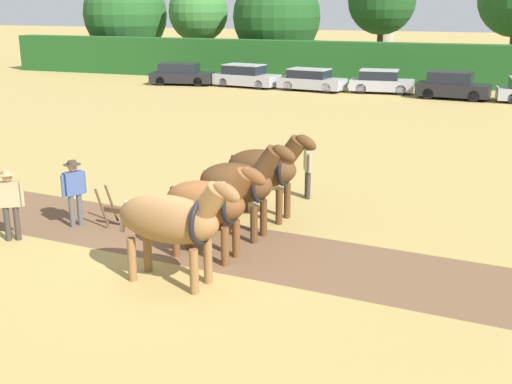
% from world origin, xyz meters
% --- Properties ---
extents(ground_plane, '(240.00, 240.00, 0.00)m').
position_xyz_m(ground_plane, '(0.00, 0.00, 0.00)').
color(ground_plane, '#A88E4C').
extents(plowed_furrow_strip, '(27.44, 5.26, 0.01)m').
position_xyz_m(plowed_furrow_strip, '(-3.78, 1.77, 0.00)').
color(plowed_furrow_strip, brown).
rests_on(plowed_furrow_strip, ground).
extents(hedgerow, '(63.20, 1.49, 2.88)m').
position_xyz_m(hedgerow, '(0.00, 33.88, 1.44)').
color(hedgerow, '#1E511E').
rests_on(hedgerow, ground).
extents(tree_far_left, '(7.22, 7.22, 8.15)m').
position_xyz_m(tree_far_left, '(-24.63, 38.73, 4.54)').
color(tree_far_left, brown).
rests_on(tree_far_left, ground).
extents(tree_left, '(4.99, 4.99, 7.24)m').
position_xyz_m(tree_left, '(-17.73, 38.99, 4.73)').
color(tree_left, brown).
rests_on(tree_left, ground).
extents(tree_center_left, '(6.97, 6.97, 7.90)m').
position_xyz_m(tree_center_left, '(-10.62, 38.33, 4.41)').
color(tree_center_left, '#423323').
rests_on(tree_center_left, ground).
extents(tree_center, '(5.11, 5.11, 8.24)m').
position_xyz_m(tree_center, '(-2.41, 38.80, 5.66)').
color(tree_center, '#4C3823').
rests_on(tree_center, ground).
extents(draft_horse_lead_left, '(2.92, 1.21, 2.38)m').
position_xyz_m(draft_horse_lead_left, '(0.21, -0.86, 1.37)').
color(draft_horse_lead_left, brown).
rests_on(draft_horse_lead_left, ground).
extents(draft_horse_lead_right, '(2.61, 1.15, 2.30)m').
position_xyz_m(draft_horse_lead_right, '(0.34, 0.65, 1.31)').
color(draft_horse_lead_right, brown).
rests_on(draft_horse_lead_right, ground).
extents(draft_horse_trail_left, '(2.66, 1.17, 2.48)m').
position_xyz_m(draft_horse_trail_left, '(0.48, 2.16, 1.38)').
color(draft_horse_trail_left, '#513319').
rests_on(draft_horse_trail_left, ground).
extents(draft_horse_trail_right, '(2.64, 1.18, 2.44)m').
position_xyz_m(draft_horse_trail_right, '(0.61, 3.67, 1.39)').
color(draft_horse_trail_right, '#513319').
rests_on(draft_horse_trail_right, ground).
extents(plow, '(1.63, 0.49, 1.13)m').
position_xyz_m(plow, '(-2.29, 1.64, 0.32)').
color(plow, '#4C331E').
rests_on(plow, ground).
extents(farmer_at_plow, '(0.44, 0.61, 1.74)m').
position_xyz_m(farmer_at_plow, '(-3.77, 1.40, 1.02)').
color(farmer_at_plow, '#4C4C4C').
rests_on(farmer_at_plow, ground).
extents(farmer_beside_team, '(0.38, 0.62, 1.68)m').
position_xyz_m(farmer_beside_team, '(1.16, 5.85, 0.97)').
color(farmer_beside_team, '#38332D').
rests_on(farmer_beside_team, ground).
extents(farmer_onlooker_left, '(0.60, 0.44, 1.76)m').
position_xyz_m(farmer_onlooker_left, '(-4.60, -0.00, 1.04)').
color(farmer_onlooker_left, '#38332D').
rests_on(farmer_onlooker_left, ground).
extents(parked_car_far_left, '(4.57, 2.54, 1.49)m').
position_xyz_m(parked_car_far_left, '(-14.45, 28.91, 0.72)').
color(parked_car_far_left, black).
rests_on(parked_car_far_left, ground).
extents(parked_car_left, '(4.58, 2.41, 1.52)m').
position_xyz_m(parked_car_left, '(-9.76, 29.25, 0.73)').
color(parked_car_left, '#A8A8B2').
rests_on(parked_car_left, ground).
extents(parked_car_center_left, '(4.46, 2.34, 1.42)m').
position_xyz_m(parked_car_center_left, '(-5.09, 28.91, 0.69)').
color(parked_car_center_left, '#A8A8B2').
rests_on(parked_car_center_left, ground).
extents(parked_car_center, '(4.07, 2.04, 1.47)m').
position_xyz_m(parked_car_center, '(-0.64, 29.39, 0.71)').
color(parked_car_center, '#A8A8B2').
rests_on(parked_car_center, ground).
extents(parked_car_center_right, '(4.33, 2.17, 1.60)m').
position_xyz_m(parked_car_center_right, '(3.77, 28.27, 0.77)').
color(parked_car_center_right, black).
rests_on(parked_car_center_right, ground).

